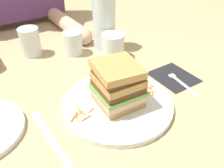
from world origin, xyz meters
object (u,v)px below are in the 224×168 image
object	(u,v)px
main_plate	(119,105)
fork	(179,80)
empty_tumbler_0	(30,42)
napkin_dark	(174,77)
empty_tumbler_1	(73,43)
water_bottle	(104,16)
sandwich	(119,85)
knife	(52,140)
juice_glass	(113,47)

from	to	relation	value
main_plate	fork	bearing A→B (deg)	-0.81
empty_tumbler_0	napkin_dark	bearing A→B (deg)	-51.01
napkin_dark	empty_tumbler_1	size ratio (longest dim) A/B	1.61
water_bottle	napkin_dark	bearing A→B (deg)	-76.24
fork	water_bottle	world-z (taller)	water_bottle
empty_tumbler_1	sandwich	bearing A→B (deg)	-96.19
main_plate	empty_tumbler_1	size ratio (longest dim) A/B	3.52
main_plate	knife	world-z (taller)	main_plate
empty_tumbler_0	empty_tumbler_1	world-z (taller)	empty_tumbler_0
main_plate	water_bottle	world-z (taller)	water_bottle
water_bottle	empty_tumbler_0	xyz separation A→B (m)	(-0.24, 0.10, -0.07)
napkin_dark	fork	bearing A→B (deg)	-96.80
fork	juice_glass	xyz separation A→B (m)	(-0.08, 0.23, 0.03)
main_plate	juice_glass	size ratio (longest dim) A/B	3.32
sandwich	empty_tumbler_0	bearing A→B (deg)	102.54
knife	juice_glass	xyz separation A→B (m)	(0.32, 0.23, 0.04)
napkin_dark	empty_tumbler_0	world-z (taller)	empty_tumbler_0
main_plate	napkin_dark	world-z (taller)	main_plate
sandwich	knife	bearing A→B (deg)	-176.87
main_plate	juice_glass	bearing A→B (deg)	59.21
juice_glass	empty_tumbler_1	xyz separation A→B (m)	(-0.10, 0.10, 0.00)
main_plate	napkin_dark	size ratio (longest dim) A/B	2.19
sandwich	fork	size ratio (longest dim) A/B	0.72
fork	knife	bearing A→B (deg)	-179.05
fork	napkin_dark	bearing A→B (deg)	83.20
napkin_dark	water_bottle	xyz separation A→B (m)	(-0.07, 0.28, 0.12)
water_bottle	fork	bearing A→B (deg)	-77.69
knife	juice_glass	distance (m)	0.40
water_bottle	knife	bearing A→B (deg)	-137.11
juice_glass	water_bottle	bearing A→B (deg)	78.61
main_plate	fork	distance (m)	0.21
knife	empty_tumbler_0	world-z (taller)	empty_tumbler_0
main_plate	juice_glass	world-z (taller)	juice_glass
empty_tumbler_0	water_bottle	bearing A→B (deg)	-22.20
sandwich	napkin_dark	bearing A→B (deg)	4.90
napkin_dark	juice_glass	distance (m)	0.22
fork	empty_tumbler_1	distance (m)	0.37
main_plate	fork	xyz separation A→B (m)	(0.21, -0.00, -0.00)
fork	juice_glass	size ratio (longest dim) A/B	1.97
fork	empty_tumbler_1	bearing A→B (deg)	118.87
main_plate	napkin_dark	bearing A→B (deg)	5.03
knife	empty_tumbler_0	distance (m)	0.42
main_plate	empty_tumbler_1	distance (m)	0.33
fork	main_plate	bearing A→B (deg)	179.19
napkin_dark	fork	size ratio (longest dim) A/B	0.77
knife	water_bottle	world-z (taller)	water_bottle
main_plate	water_bottle	size ratio (longest dim) A/B	1.06
knife	empty_tumbler_1	distance (m)	0.40
napkin_dark	fork	distance (m)	0.02
knife	napkin_dark	bearing A→B (deg)	4.09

